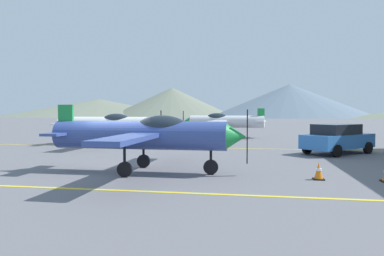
{
  "coord_description": "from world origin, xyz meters",
  "views": [
    {
      "loc": [
        5.3,
        -13.4,
        2.31
      ],
      "look_at": [
        1.31,
        10.0,
        1.2
      ],
      "focal_mm": 33.32,
      "sensor_mm": 36.0,
      "label": 1
    }
  ],
  "objects_px": {
    "traffic_cone_side": "(319,171)",
    "airplane_far": "(223,121)",
    "airplane_near": "(147,134)",
    "car_sedan": "(337,138)",
    "airplane_mid": "(108,124)"
  },
  "relations": [
    {
      "from": "airplane_mid",
      "to": "traffic_cone_side",
      "type": "bearing_deg",
      "value": -41.13
    },
    {
      "from": "airplane_mid",
      "to": "traffic_cone_side",
      "type": "relative_size",
      "value": 14.53
    },
    {
      "from": "airplane_far",
      "to": "car_sedan",
      "type": "relative_size",
      "value": 1.98
    },
    {
      "from": "car_sedan",
      "to": "traffic_cone_side",
      "type": "xyz_separation_m",
      "value": [
        -2.34,
        -7.87,
        -0.56
      ]
    },
    {
      "from": "airplane_far",
      "to": "traffic_cone_side",
      "type": "xyz_separation_m",
      "value": [
        4.78,
        -19.18,
        -1.16
      ]
    },
    {
      "from": "airplane_mid",
      "to": "airplane_far",
      "type": "height_order",
      "value": "same"
    },
    {
      "from": "traffic_cone_side",
      "to": "airplane_far",
      "type": "bearing_deg",
      "value": 103.98
    },
    {
      "from": "airplane_far",
      "to": "car_sedan",
      "type": "xyz_separation_m",
      "value": [
        7.12,
        -11.31,
        -0.6
      ]
    },
    {
      "from": "airplane_far",
      "to": "traffic_cone_side",
      "type": "relative_size",
      "value": 14.58
    },
    {
      "from": "airplane_near",
      "to": "car_sedan",
      "type": "height_order",
      "value": "airplane_near"
    },
    {
      "from": "airplane_far",
      "to": "airplane_mid",
      "type": "bearing_deg",
      "value": -129.04
    },
    {
      "from": "airplane_near",
      "to": "airplane_mid",
      "type": "relative_size",
      "value": 1.0
    },
    {
      "from": "airplane_mid",
      "to": "traffic_cone_side",
      "type": "xyz_separation_m",
      "value": [
        11.9,
        -10.4,
        -1.16
      ]
    },
    {
      "from": "traffic_cone_side",
      "to": "airplane_mid",
      "type": "bearing_deg",
      "value": 138.87
    },
    {
      "from": "airplane_mid",
      "to": "traffic_cone_side",
      "type": "height_order",
      "value": "airplane_mid"
    }
  ]
}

